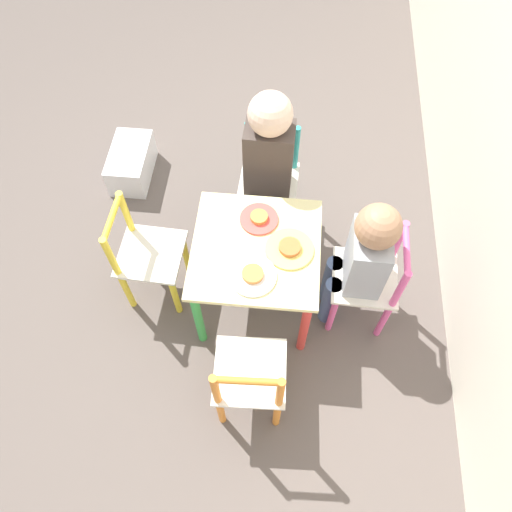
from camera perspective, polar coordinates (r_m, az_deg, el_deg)
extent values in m
plane|color=#5B514C|center=(2.28, 0.00, -4.83)|extent=(6.00, 6.00, 0.00)
cube|color=beige|center=(1.90, 0.00, 0.86)|extent=(0.49, 0.49, 0.02)
cylinder|color=#8E51BC|center=(2.22, -4.95, 2.93)|extent=(0.04, 0.04, 0.42)
cylinder|color=green|center=(2.02, -6.61, -7.06)|extent=(0.04, 0.04, 0.42)
cylinder|color=#387AD1|center=(2.20, 6.02, 2.08)|extent=(0.04, 0.04, 0.42)
cylinder|color=#DB3D38|center=(2.00, 5.55, -8.10)|extent=(0.04, 0.04, 0.42)
cube|color=silver|center=(2.04, 12.31, -2.43)|extent=(0.27, 0.27, 0.02)
cylinder|color=#E5599E|center=(2.21, 8.92, -1.62)|extent=(0.03, 0.03, 0.28)
cylinder|color=#E5599E|center=(2.11, 8.70, -6.60)|extent=(0.03, 0.03, 0.28)
cylinder|color=#E5599E|center=(2.24, 14.30, -2.15)|extent=(0.03, 0.03, 0.28)
cylinder|color=#E5599E|center=(2.14, 14.37, -7.08)|extent=(0.03, 0.03, 0.28)
cylinder|color=#E5599E|center=(2.02, 15.92, 1.55)|extent=(0.03, 0.03, 0.25)
cylinder|color=#E5599E|center=(1.91, 16.09, -3.77)|extent=(0.03, 0.03, 0.25)
cylinder|color=#E5599E|center=(1.87, 16.84, 0.74)|extent=(0.21, 0.03, 0.02)
cube|color=silver|center=(2.27, 1.44, 8.36)|extent=(0.27, 0.27, 0.02)
cylinder|color=teal|center=(2.33, -1.54, 4.30)|extent=(0.03, 0.03, 0.28)
cylinder|color=teal|center=(2.32, 3.66, 3.74)|extent=(0.03, 0.03, 0.28)
cylinder|color=teal|center=(2.46, -0.83, 8.30)|extent=(0.03, 0.03, 0.28)
cylinder|color=teal|center=(2.45, 4.14, 7.79)|extent=(0.03, 0.03, 0.28)
cylinder|color=teal|center=(2.26, -0.92, 12.62)|extent=(0.03, 0.03, 0.25)
cylinder|color=teal|center=(2.25, 4.57, 12.08)|extent=(0.03, 0.03, 0.25)
cylinder|color=teal|center=(2.17, 1.91, 14.47)|extent=(0.03, 0.21, 0.02)
cube|color=silver|center=(1.84, -0.69, -13.09)|extent=(0.27, 0.27, 0.02)
cylinder|color=orange|center=(2.02, 2.59, -11.66)|extent=(0.03, 0.03, 0.28)
cylinder|color=orange|center=(2.02, -3.54, -11.37)|extent=(0.03, 0.03, 0.28)
cylinder|color=orange|center=(1.96, 2.42, -17.52)|extent=(0.03, 0.03, 0.28)
cylinder|color=orange|center=(1.96, -4.06, -17.19)|extent=(0.03, 0.03, 0.28)
cylinder|color=orange|center=(1.70, 2.76, -15.40)|extent=(0.03, 0.03, 0.25)
cylinder|color=orange|center=(1.70, -4.63, -15.03)|extent=(0.03, 0.03, 0.25)
cylinder|color=orange|center=(1.59, -1.01, -14.11)|extent=(0.03, 0.21, 0.02)
cube|color=silver|center=(2.10, -11.95, 0.25)|extent=(0.27, 0.27, 0.02)
cylinder|color=yellow|center=(2.15, -9.22, -4.53)|extent=(0.03, 0.03, 0.28)
cylinder|color=yellow|center=(2.25, -8.05, 0.25)|extent=(0.03, 0.03, 0.28)
cylinder|color=yellow|center=(2.21, -14.55, -3.77)|extent=(0.03, 0.03, 0.28)
cylinder|color=yellow|center=(2.30, -13.18, 0.87)|extent=(0.03, 0.03, 0.28)
cylinder|color=yellow|center=(1.98, -16.23, -0.19)|extent=(0.03, 0.03, 0.25)
cylinder|color=yellow|center=(2.09, -14.62, 4.77)|extent=(0.03, 0.03, 0.25)
cylinder|color=yellow|center=(1.94, -16.18, 4.23)|extent=(0.21, 0.03, 0.02)
cylinder|color=#4C608E|center=(2.17, 8.52, -2.76)|extent=(0.07, 0.07, 0.30)
cylinder|color=#4C608E|center=(2.13, 8.41, -5.12)|extent=(0.07, 0.07, 0.30)
cube|color=#999EA8|center=(1.91, 12.53, -0.25)|extent=(0.20, 0.15, 0.28)
sphere|color=#A37556|center=(1.74, 13.82, 3.29)|extent=(0.16, 0.16, 0.16)
cylinder|color=#4C608E|center=(2.31, -0.22, 3.98)|extent=(0.07, 0.07, 0.30)
cylinder|color=#4C608E|center=(2.31, 2.25, 3.72)|extent=(0.07, 0.07, 0.30)
cube|color=#423833|center=(2.12, 1.48, 11.03)|extent=(0.15, 0.20, 0.34)
sphere|color=beige|center=(1.94, 1.65, 15.91)|extent=(0.17, 0.17, 0.17)
cylinder|color=#EADB66|center=(1.89, 3.85, 0.80)|extent=(0.18, 0.18, 0.01)
cylinder|color=#CC6633|center=(1.88, 3.88, 1.02)|extent=(0.08, 0.08, 0.02)
cylinder|color=#E54C47|center=(1.96, 0.35, 4.25)|extent=(0.15, 0.15, 0.01)
cylinder|color=#D6843D|center=(1.95, 0.35, 4.48)|extent=(0.07, 0.07, 0.02)
cylinder|color=white|center=(1.83, -0.37, -2.27)|extent=(0.18, 0.18, 0.01)
cylinder|color=#D6843D|center=(1.81, -0.37, -2.06)|extent=(0.08, 0.08, 0.02)
cube|color=silver|center=(2.70, -14.05, 10.26)|extent=(0.32, 0.19, 0.17)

